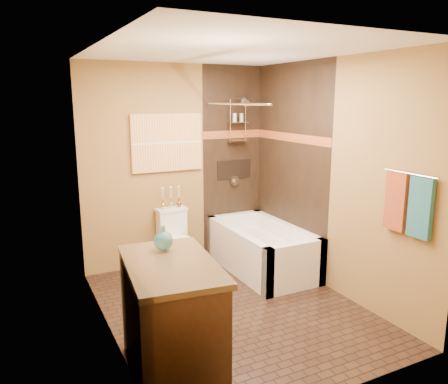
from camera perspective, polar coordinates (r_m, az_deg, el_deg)
floor at (r=4.58m, az=1.09°, el=-14.87°), size 3.00×3.00×0.00m
wall_left at (r=3.77m, az=-15.19°, el=-0.99°), size 0.02×3.00×2.50m
wall_right at (r=4.83m, az=13.86°, el=1.89°), size 0.02×3.00×2.50m
wall_back at (r=5.52m, az=-6.13°, el=3.40°), size 2.40×0.02×2.50m
wall_front at (r=2.96m, az=14.86°, el=-4.51°), size 2.40×0.02×2.50m
ceiling at (r=4.11m, az=1.24°, el=18.01°), size 3.00×3.00×0.00m
alcove_tile_back at (r=5.82m, az=1.09°, el=3.92°), size 0.85×0.01×2.50m
alcove_tile_right at (r=5.41m, az=8.62°, el=3.16°), size 0.01×1.50×2.50m
mosaic_band_back at (r=5.77m, az=1.15°, el=7.55°), size 0.85×0.01×0.10m
mosaic_band_right at (r=5.36m, az=8.66°, el=7.07°), size 0.01×1.50×0.10m
alcove_niche at (r=5.84m, az=1.33°, el=2.96°), size 0.50×0.01×0.25m
shower_fixtures at (r=5.69m, az=1.85°, el=7.94°), size 0.24×0.33×1.16m
curtain_rod at (r=4.93m, az=1.25°, el=11.43°), size 0.03×1.55×0.03m
towel_bar at (r=4.04m, az=23.12°, el=2.19°), size 0.02×0.55×0.02m
towel_teal at (r=4.01m, az=24.29°, el=-1.90°), size 0.05×0.22×0.52m
towel_rust at (r=4.18m, az=21.55°, el=-1.16°), size 0.05×0.22×0.52m
sunset_painting at (r=5.41m, az=-7.43°, el=6.40°), size 0.90×0.04×0.70m
vanity_mirror at (r=2.98m, az=-12.21°, el=0.69°), size 0.01×1.00×0.90m
bathtub at (r=5.46m, az=4.92°, el=-7.84°), size 0.80×1.50×0.55m
toilet at (r=5.42m, az=-6.20°, el=-6.26°), size 0.39×0.57×0.74m
vanity at (r=3.41m, az=-6.94°, el=-16.28°), size 0.74×1.10×0.92m
teal_bottle at (r=3.44m, az=-7.94°, el=-5.97°), size 0.20×0.20×0.24m
bud_vases at (r=5.44m, az=-6.95°, el=-0.62°), size 0.27×0.06×0.26m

